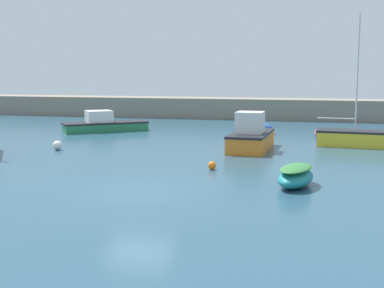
% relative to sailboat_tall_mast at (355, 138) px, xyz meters
% --- Properties ---
extents(ground_plane, '(120.00, 120.00, 0.20)m').
position_rel_sailboat_tall_mast_xyz_m(ground_plane, '(-8.68, -14.22, -0.62)').
color(ground_plane, '#284C60').
extents(harbor_breakwater, '(54.10, 3.35, 1.87)m').
position_rel_sailboat_tall_mast_xyz_m(harbor_breakwater, '(-8.68, 16.53, 0.42)').
color(harbor_breakwater, gray).
rests_on(harbor_breakwater, ground_plane).
extents(sailboat_tall_mast, '(4.57, 2.25, 7.81)m').
position_rel_sailboat_tall_mast_xyz_m(sailboat_tall_mast, '(0.00, 0.00, 0.00)').
color(sailboat_tall_mast, yellow).
rests_on(sailboat_tall_mast, ground_plane).
extents(cabin_cruiser_white, '(6.16, 5.24, 1.55)m').
position_rel_sailboat_tall_mast_xyz_m(cabin_cruiser_white, '(-17.61, 3.81, 0.01)').
color(cabin_cruiser_white, '#287A4C').
rests_on(cabin_cruiser_white, ground_plane).
extents(rowboat_with_red_cover, '(1.78, 2.87, 0.85)m').
position_rel_sailboat_tall_mast_xyz_m(rowboat_with_red_cover, '(-2.96, -12.01, -0.09)').
color(rowboat_with_red_cover, teal).
rests_on(rowboat_with_red_cover, ground_plane).
extents(motorboat_with_cabin, '(2.26, 5.07, 2.20)m').
position_rel_sailboat_tall_mast_xyz_m(motorboat_with_cabin, '(-5.88, -2.78, 0.22)').
color(motorboat_with_cabin, orange).
rests_on(motorboat_with_cabin, ground_plane).
extents(fishing_dinghy_green, '(2.50, 1.80, 0.88)m').
position_rel_sailboat_tall_mast_xyz_m(fishing_dinghy_green, '(-6.33, 4.86, -0.08)').
color(fishing_dinghy_green, '#2D56B7').
rests_on(fishing_dinghy_green, ground_plane).
extents(mooring_buoy_white, '(0.53, 0.53, 0.53)m').
position_rel_sailboat_tall_mast_xyz_m(mooring_buoy_white, '(-16.58, -5.44, -0.25)').
color(mooring_buoy_white, white).
rests_on(mooring_buoy_white, ground_plane).
extents(mooring_buoy_pink, '(0.59, 0.59, 0.59)m').
position_rel_sailboat_tall_mast_xyz_m(mooring_buoy_pink, '(-2.10, 3.70, -0.22)').
color(mooring_buoy_pink, '#EA668C').
rests_on(mooring_buoy_pink, ground_plane).
extents(mooring_buoy_orange, '(0.38, 0.38, 0.38)m').
position_rel_sailboat_tall_mast_xyz_m(mooring_buoy_orange, '(-6.85, -9.27, -0.33)').
color(mooring_buoy_orange, orange).
rests_on(mooring_buoy_orange, ground_plane).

